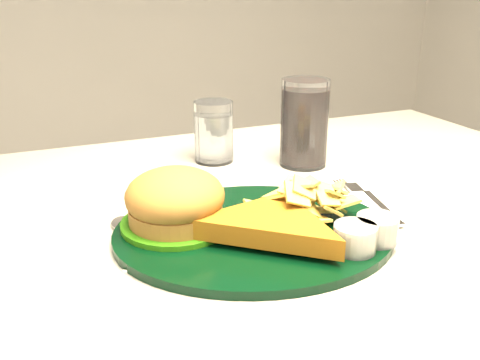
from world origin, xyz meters
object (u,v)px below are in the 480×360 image
Objects in this scene: water_glass at (214,132)px; cola_glass at (304,123)px; fork_napkin at (378,205)px; dinner_plate at (254,207)px.

cola_glass is (0.14, -0.08, 0.02)m from water_glass.
cola_glass is 0.22m from fork_napkin.
water_glass is at bearing 149.85° from cola_glass.
fork_napkin is (0.01, -0.21, -0.07)m from cola_glass.
cola_glass reaches higher than water_glass.
cola_glass reaches higher than fork_napkin.
water_glass is 0.69× the size of fork_napkin.
fork_napkin is at bearing -63.93° from water_glass.
fork_napkin is at bearing -88.48° from cola_glass.
water_glass reaches higher than dinner_plate.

